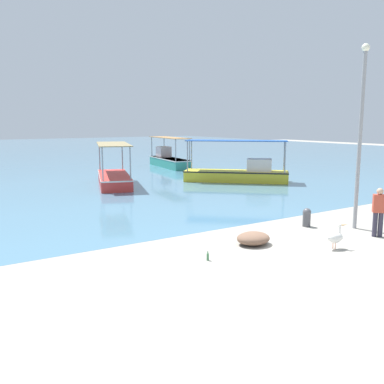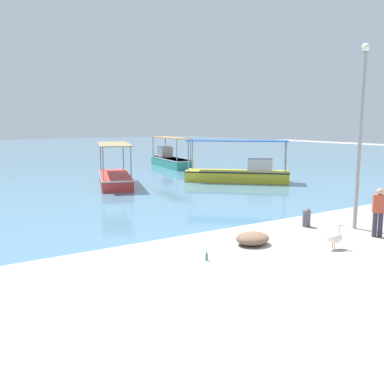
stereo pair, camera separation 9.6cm
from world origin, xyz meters
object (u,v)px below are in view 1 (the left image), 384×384
(fishing_boat_outer, at_px, (239,172))
(fisherman_standing, at_px, (379,211))
(fishing_boat_near_right, at_px, (114,177))
(mooring_bollard, at_px, (307,217))
(glass_bottle, at_px, (208,257))
(fishing_boat_far_right, at_px, (169,160))
(net_pile, at_px, (253,238))
(pelican, at_px, (335,237))
(lamp_post, at_px, (361,129))

(fishing_boat_outer, xyz_separation_m, fisherman_standing, (-4.73, -13.25, 0.29))
(fishing_boat_outer, relative_size, fishing_boat_near_right, 0.97)
(mooring_bollard, relative_size, glass_bottle, 2.61)
(fishing_boat_far_right, xyz_separation_m, net_pile, (-9.70, -22.24, -0.44))
(pelican, relative_size, fisherman_standing, 0.48)
(pelican, distance_m, net_pile, 2.52)
(fisherman_standing, bearing_deg, net_pile, 159.23)
(lamp_post, bearing_deg, fishing_boat_outer, 70.15)
(glass_bottle, bearing_deg, lamp_post, 0.76)
(lamp_post, relative_size, glass_bottle, 24.38)
(fishing_boat_far_right, distance_m, lamp_post, 23.43)
(fishing_boat_near_right, relative_size, lamp_post, 0.96)
(lamp_post, xyz_separation_m, mooring_bollard, (-1.29, 1.15, -3.28))
(fishing_boat_near_right, distance_m, lamp_post, 15.69)
(fishing_boat_outer, relative_size, glass_bottle, 22.78)
(fishing_boat_far_right, height_order, fishing_boat_outer, fishing_boat_outer)
(pelican, height_order, glass_bottle, pelican)
(mooring_bollard, relative_size, net_pile, 0.62)
(fishing_boat_outer, relative_size, net_pile, 5.46)
(glass_bottle, bearing_deg, fishing_boat_near_right, 76.86)
(fishing_boat_outer, bearing_deg, pelican, -118.00)
(fishing_boat_near_right, height_order, lamp_post, lamp_post)
(mooring_bollard, height_order, fisherman_standing, fisherman_standing)
(fishing_boat_far_right, relative_size, net_pile, 5.64)
(net_pile, bearing_deg, mooring_bollard, 12.62)
(lamp_post, bearing_deg, glass_bottle, -179.24)
(fisherman_standing, bearing_deg, mooring_bollard, 111.66)
(fishing_boat_near_right, height_order, net_pile, fishing_boat_near_right)
(mooring_bollard, distance_m, net_pile, 3.36)
(fisherman_standing, height_order, net_pile, fisherman_standing)
(pelican, xyz_separation_m, glass_bottle, (-3.94, 1.25, -0.27))
(lamp_post, relative_size, mooring_bollard, 9.35)
(fisherman_standing, relative_size, net_pile, 1.50)
(fisherman_standing, distance_m, glass_bottle, 6.49)
(fishing_boat_far_right, distance_m, fishing_boat_near_right, 11.28)
(fishing_boat_outer, bearing_deg, fisherman_standing, -109.64)
(fishing_boat_outer, bearing_deg, glass_bottle, -132.31)
(pelican, bearing_deg, fishing_boat_far_right, 71.77)
(fisherman_standing, bearing_deg, pelican, -176.14)
(net_pile, distance_m, glass_bottle, 2.21)
(fishing_boat_outer, bearing_deg, lamp_post, -109.85)
(lamp_post, bearing_deg, pelican, -154.28)
(fisherman_standing, height_order, glass_bottle, fisherman_standing)
(fishing_boat_near_right, height_order, mooring_bollard, fishing_boat_near_right)
(pelican, relative_size, glass_bottle, 2.98)
(mooring_bollard, distance_m, fisherman_standing, 2.56)
(fishing_boat_near_right, bearing_deg, fisherman_standing, -80.15)
(fishing_boat_near_right, bearing_deg, net_pile, -95.42)
(mooring_bollard, bearing_deg, fishing_boat_outer, 62.64)
(fishing_boat_outer, height_order, fishing_boat_near_right, fishing_boat_outer)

